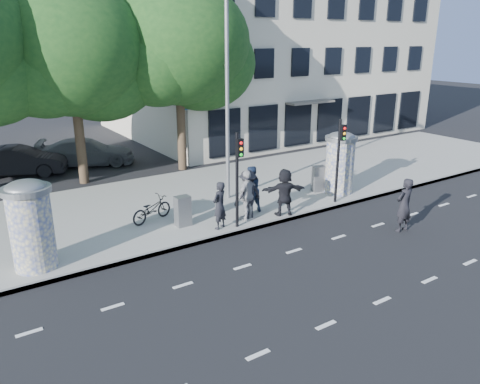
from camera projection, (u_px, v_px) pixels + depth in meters
ground at (324, 268)px, 13.99m from camera, size 120.00×120.00×0.00m
sidewalk at (202, 198)px, 19.91m from camera, size 40.00×8.00×0.15m
curb at (256, 227)px, 16.78m from camera, size 40.00×0.10×0.16m
lane_dash_near at (382, 301)px, 12.25m from camera, size 32.00×0.12×0.01m
lane_dash_far at (294, 251)px, 15.10m from camera, size 32.00×0.12×0.01m
ad_column_left at (31, 223)px, 13.31m from camera, size 1.36×1.36×2.65m
ad_column_right at (340, 161)px, 19.95m from camera, size 1.36×1.36×2.65m
traffic_pole_near at (238, 171)px, 15.98m from camera, size 0.22×0.31×3.40m
traffic_pole_far at (339, 153)px, 18.49m from camera, size 0.22×0.31×3.40m
street_lamp at (228, 85)px, 18.16m from camera, size 0.25×0.93×8.00m
tree_near_left at (70, 50)px, 20.32m from camera, size 6.80×6.80×8.97m
tree_center at (178, 43)px, 22.54m from camera, size 7.00×7.00×9.30m
building at (261, 46)px, 34.22m from camera, size 20.30×15.85×12.00m
ped_b at (219, 205)px, 16.26m from camera, size 0.74×0.62×1.71m
ped_c at (251, 189)px, 17.78m from camera, size 0.89×0.70×1.82m
ped_d at (248, 194)px, 17.23m from camera, size 1.23×0.78×1.83m
ped_e at (247, 195)px, 17.09m from camera, size 1.25×0.97×1.87m
ped_f at (284, 192)px, 17.51m from camera, size 1.78×1.18×1.81m
man_road at (404, 205)px, 16.39m from camera, size 0.71×0.47×1.95m
bicycle at (152, 209)px, 17.05m from camera, size 1.09×1.84×0.91m
cabinet_left at (183, 211)px, 16.60m from camera, size 0.53×0.39×1.10m
cabinet_right at (319, 179)px, 20.36m from camera, size 0.62×0.51×1.12m
car_mid at (20, 161)px, 23.25m from camera, size 3.12×4.65×1.45m
car_right at (87, 152)px, 25.13m from camera, size 3.66×5.31×1.43m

